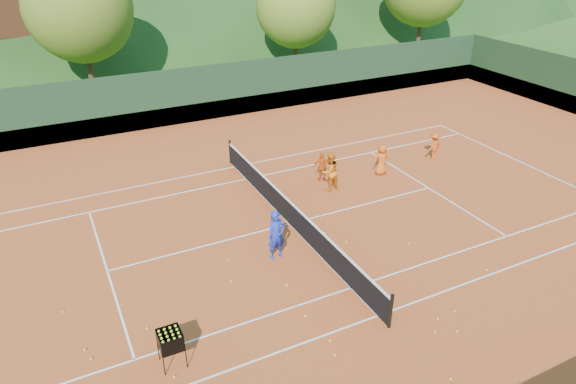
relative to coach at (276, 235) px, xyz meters
name	(u,v)px	position (x,y,z in m)	size (l,w,h in m)	color
ground	(290,224)	(1.31, 1.67, -0.87)	(400.00, 400.00, 0.00)	#295119
clay_court	(290,224)	(1.31, 1.67, -0.86)	(40.00, 24.00, 0.02)	#AE461C
coach	(276,235)	(0.00, 0.00, 0.00)	(0.62, 0.41, 1.69)	#1B2FB4
student_a	(330,171)	(3.97, 3.38, -0.03)	(0.79, 0.62, 1.63)	orange
student_b	(322,167)	(4.09, 4.21, -0.19)	(0.76, 0.32, 1.30)	#E95B14
student_c	(382,160)	(6.70, 3.64, -0.16)	(0.67, 0.44, 1.37)	#E45A14
student_d	(434,146)	(9.76, 3.85, -0.19)	(0.85, 0.49, 1.32)	#CC4B12
tennis_ball_0	(174,377)	(-4.35, -3.45, -0.81)	(0.07, 0.07, 0.07)	yellow
tennis_ball_1	(306,316)	(-0.52, -2.96, -0.81)	(0.07, 0.07, 0.07)	yellow
tennis_ball_2	(335,355)	(-0.54, -4.56, -0.81)	(0.07, 0.07, 0.07)	yellow
tennis_ball_3	(173,329)	(-3.95, -1.81, -0.81)	(0.07, 0.07, 0.07)	yellow
tennis_ball_4	(228,259)	(-1.50, 0.54, -0.81)	(0.07, 0.07, 0.07)	yellow
tennis_ball_7	(231,282)	(-1.82, -0.60, -0.81)	(0.07, 0.07, 0.07)	yellow
tennis_ball_8	(85,350)	(-6.16, -1.57, -0.81)	(0.07, 0.07, 0.07)	yellow
tennis_ball_9	(438,319)	(2.68, -4.68, -0.81)	(0.07, 0.07, 0.07)	yellow
tennis_ball_10	(287,285)	(-0.37, -1.50, -0.81)	(0.07, 0.07, 0.07)	yellow
tennis_ball_12	(147,328)	(-4.56, -1.50, -0.81)	(0.07, 0.07, 0.07)	yellow
tennis_ball_14	(167,338)	(-4.17, -2.08, -0.81)	(0.07, 0.07, 0.07)	yellow
tennis_ball_15	(435,331)	(2.28, -5.03, -0.81)	(0.07, 0.07, 0.07)	yellow
tennis_ball_16	(91,359)	(-6.06, -1.95, -0.81)	(0.07, 0.07, 0.07)	yellow
tennis_ball_17	(325,233)	(2.12, 0.53, -0.81)	(0.07, 0.07, 0.07)	yellow
tennis_ball_18	(454,311)	(3.31, -4.65, -0.81)	(0.07, 0.07, 0.07)	yellow
tennis_ball_19	(330,340)	(-0.39, -4.07, -0.81)	(0.07, 0.07, 0.07)	yellow
tennis_ball_22	(450,379)	(1.54, -6.45, -0.81)	(0.07, 0.07, 0.07)	yellow
tennis_ball_23	(457,331)	(2.81, -5.29, -0.81)	(0.07, 0.07, 0.07)	yellow
tennis_ball_25	(486,270)	(5.57, -3.61, -0.81)	(0.07, 0.07, 0.07)	yellow
tennis_ball_26	(353,282)	(1.50, -2.25, -0.81)	(0.07, 0.07, 0.07)	yellow
tennis_ball_27	(346,242)	(2.48, -0.29, -0.81)	(0.07, 0.07, 0.07)	yellow
tennis_ball_28	(409,244)	(4.34, -1.34, -0.81)	(0.07, 0.07, 0.07)	yellow
tennis_ball_29	(63,312)	(-6.53, 0.22, -0.81)	(0.07, 0.07, 0.07)	yellow
court_lines	(290,224)	(1.31, 1.67, -0.84)	(23.83, 11.03, 0.00)	silver
tennis_net	(290,212)	(1.31, 1.67, -0.35)	(0.10, 12.07, 1.10)	black
perimeter_fence	(290,194)	(1.31, 1.67, 0.40)	(40.40, 24.24, 3.00)	#15301C
ball_hopper	(170,341)	(-4.25, -2.99, -0.10)	(0.57, 0.57, 1.00)	black
tree_b	(79,8)	(-2.69, 21.67, 4.33)	(6.40, 6.40, 8.40)	#3D2818
tree_c	(296,7)	(11.31, 20.67, 3.68)	(5.60, 5.60, 7.35)	#422A1A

